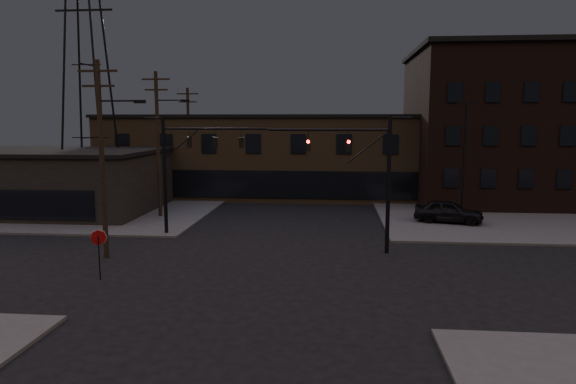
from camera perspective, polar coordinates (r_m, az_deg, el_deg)
The scene contains 18 objects.
ground at distance 26.72m, azimuth -2.30°, elevation -8.88°, with size 140.00×140.00×0.00m, color black.
sidewalk_ne at distance 51.45m, azimuth 26.39°, elevation -1.45°, with size 30.00×30.00×0.15m, color #474744.
sidewalk_nw at distance 54.28m, azimuth -22.71°, elevation -0.78°, with size 30.00×30.00×0.15m, color #474744.
building_row at distance 53.59m, azimuth 1.61°, elevation 3.95°, with size 40.00×12.00×8.00m, color brown.
building_right at distance 54.62m, azimuth 25.34°, elevation 6.42°, with size 22.00×16.00×14.00m, color black.
building_left at distance 47.80m, azimuth -24.10°, elevation 0.97°, with size 16.00×12.00×5.00m, color black.
traffic_signal_near at distance 30.05m, azimuth 8.98°, elevation 2.50°, with size 7.12×0.24×8.00m.
traffic_signal_far at distance 34.96m, azimuth -11.60°, elevation 3.32°, with size 7.12×0.24×8.00m.
stop_sign at distance 26.66m, azimuth -20.30°, elevation -5.32°, with size 0.72×0.33×2.48m.
utility_pole_near at distance 30.27m, azimuth -19.89°, elevation 3.94°, with size 3.70×0.28×11.00m.
utility_pole_mid at distance 41.74m, azimuth -14.17°, elevation 5.50°, with size 3.70×0.28×11.50m.
utility_pole_far at distance 53.51m, azimuth -10.97°, elevation 5.72°, with size 2.20×0.28×11.00m.
transmission_tower at distance 48.58m, azimuth -21.49°, elevation 13.04°, with size 7.00×7.00×25.00m, color black, non-canonical shape.
lot_light_a at distance 40.57m, azimuth 18.99°, elevation 4.38°, with size 1.50×0.28×9.14m.
lot_light_b at distance 47.07m, azimuth 24.69°, elevation 4.52°, with size 1.50×0.28×9.14m.
parked_car_lot_a at distance 40.26m, azimuth 17.41°, elevation -2.05°, with size 2.00×4.98×1.70m, color black.
parked_car_lot_b at distance 47.44m, azimuth 21.90°, elevation -1.00°, with size 1.91×4.70×1.36m, color #B2B2B4.
car_crossing at distance 51.73m, azimuth -0.89°, elevation 0.12°, with size 1.46×4.18×1.38m, color black.
Camera 1 is at (3.40, -25.35, 7.74)m, focal length 32.00 mm.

